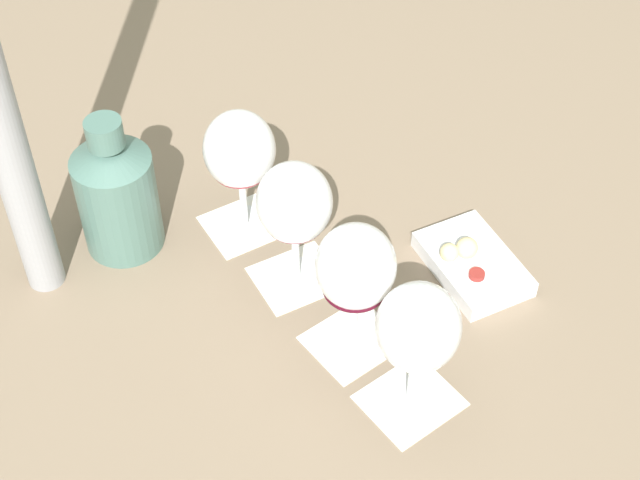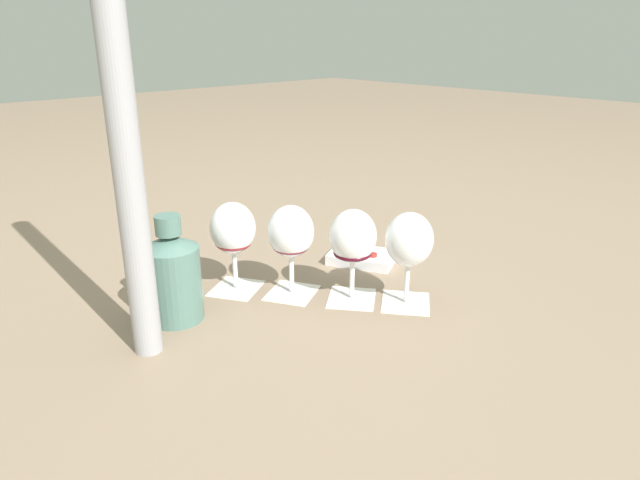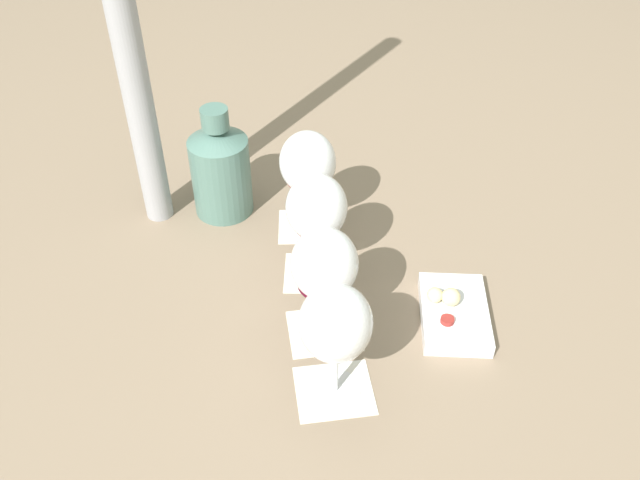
{
  "view_description": "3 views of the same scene",
  "coord_description": "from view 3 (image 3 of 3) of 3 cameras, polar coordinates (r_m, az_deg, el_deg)",
  "views": [
    {
      "loc": [
        0.81,
        0.0,
        0.96
      ],
      "look_at": [
        0.0,
        0.0,
        0.12
      ],
      "focal_mm": 55.0,
      "sensor_mm": 36.0,
      "label": 1
    },
    {
      "loc": [
        0.78,
        -0.73,
        0.52
      ],
      "look_at": [
        0.0,
        0.0,
        0.12
      ],
      "focal_mm": 32.0,
      "sensor_mm": 36.0,
      "label": 2
    },
    {
      "loc": [
        0.65,
        0.37,
        0.76
      ],
      "look_at": [
        0.0,
        0.0,
        0.12
      ],
      "focal_mm": 38.0,
      "sensor_mm": 36.0,
      "label": 3
    }
  ],
  "objects": [
    {
      "name": "wine_glass_3",
      "position": [
        0.86,
        1.32,
        -7.41
      ],
      "size": [
        0.09,
        0.09,
        0.19
      ],
      "color": "white",
      "rests_on": "tasting_card_3"
    },
    {
      "name": "wine_glass_2",
      "position": [
        0.93,
        0.38,
        -2.39
      ],
      "size": [
        0.09,
        0.09,
        0.19
      ],
      "color": "white",
      "rests_on": "tasting_card_2"
    },
    {
      "name": "wine_glass_0",
      "position": [
        1.13,
        -1.04,
        6.2
      ],
      "size": [
        0.09,
        0.09,
        0.19
      ],
      "color": "white",
      "rests_on": "tasting_card_0"
    },
    {
      "name": "snack_dish",
      "position": [
        1.05,
        11.15,
        -5.95
      ],
      "size": [
        0.18,
        0.16,
        0.05
      ],
      "color": "silver",
      "rests_on": "ground_plane"
    },
    {
      "name": "ground_plane",
      "position": [
        1.07,
        -0.03,
        -4.96
      ],
      "size": [
        8.0,
        8.0,
        0.0
      ],
      "primitive_type": "plane",
      "color": "#7F6B56"
    },
    {
      "name": "tasting_card_0",
      "position": [
        1.2,
        -0.97,
        1.19
      ],
      "size": [
        0.14,
        0.14,
        0.0
      ],
      "color": "silver",
      "rests_on": "ground_plane"
    },
    {
      "name": "tasting_card_1",
      "position": [
        1.11,
        -0.28,
        -2.78
      ],
      "size": [
        0.13,
        0.14,
        0.0
      ],
      "color": "silver",
      "rests_on": "ground_plane"
    },
    {
      "name": "wine_glass_1",
      "position": [
        1.03,
        -0.3,
        2.38
      ],
      "size": [
        0.09,
        0.09,
        0.19
      ],
      "color": "white",
      "rests_on": "tasting_card_1"
    },
    {
      "name": "tasting_card_2",
      "position": [
        1.02,
        0.35,
        -7.64
      ],
      "size": [
        0.14,
        0.14,
        0.0
      ],
      "color": "silver",
      "rests_on": "ground_plane"
    },
    {
      "name": "ceramic_vase",
      "position": [
        1.2,
        -8.39,
        6.0
      ],
      "size": [
        0.1,
        0.1,
        0.21
      ],
      "color": "#4C7066",
      "rests_on": "ground_plane"
    },
    {
      "name": "tasting_card_3",
      "position": [
        0.95,
        1.2,
        -12.54
      ],
      "size": [
        0.14,
        0.14,
        0.0
      ],
      "color": "silver",
      "rests_on": "ground_plane"
    }
  ]
}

